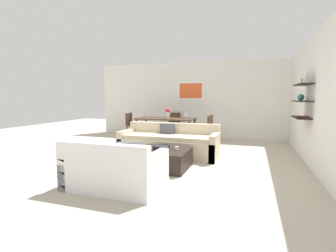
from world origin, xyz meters
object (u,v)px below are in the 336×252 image
object	(u,v)px
sofa_beige	(169,144)
decorative_bowl	(161,147)
loveseat_white	(115,170)
wine_glass_right_far	(187,115)
coffee_table	(162,159)
wine_glass_head	(169,114)
centerpiece_vase	(168,112)
dining_chair_left_far	(132,124)
candle_jar	(177,148)
wine_glass_left_far	(148,114)
dining_chair_right_far	(208,126)
wine_glass_right_near	(185,115)
dining_chair_head	(173,123)
dining_table	(166,120)
dining_chair_right_near	(205,128)

from	to	relation	value
sofa_beige	decorative_bowl	size ratio (longest dim) A/B	6.70
loveseat_white	wine_glass_right_far	xyz separation A→B (m)	(-0.02, 4.57, 0.58)
coffee_table	wine_glass_right_far	bearing A→B (deg)	95.67
wine_glass_head	centerpiece_vase	size ratio (longest dim) A/B	0.53
coffee_table	dining_chair_left_far	xyz separation A→B (m)	(-2.39, 3.33, 0.31)
loveseat_white	candle_jar	bearing A→B (deg)	66.33
wine_glass_left_far	wine_glass_head	xyz separation A→B (m)	(0.70, 0.27, 0.03)
dining_chair_left_far	wine_glass_right_far	world-z (taller)	wine_glass_right_far
dining_chair_left_far	wine_glass_left_far	distance (m)	0.75
dining_chair_right_far	wine_glass_right_near	xyz separation A→B (m)	(-0.66, -0.31, 0.36)
dining_chair_left_far	dining_chair_head	bearing A→B (deg)	25.42
coffee_table	dining_chair_left_far	world-z (taller)	dining_chair_left_far
dining_table	wine_glass_head	distance (m)	0.43
sofa_beige	dining_chair_head	world-z (taller)	dining_chair_head
wine_glass_right_far	wine_glass_head	bearing A→B (deg)	159.00
candle_jar	dining_chair_right_far	xyz separation A→B (m)	(0.04, 3.29, 0.09)
wine_glass_left_far	wine_glass_head	world-z (taller)	wine_glass_head
coffee_table	dining_chair_head	world-z (taller)	dining_chair_head
dining_table	dining_chair_head	distance (m)	0.86
wine_glass_right_near	centerpiece_vase	bearing A→B (deg)	168.82
dining_chair_left_far	wine_glass_head	distance (m)	1.42
dining_table	dining_chair_head	world-z (taller)	dining_chair_head
loveseat_white	decorative_bowl	world-z (taller)	loveseat_white
loveseat_white	decorative_bowl	bearing A→B (deg)	79.12
wine_glass_right_far	dining_chair_head	bearing A→B (deg)	133.62
dining_chair_head	wine_glass_right_near	world-z (taller)	wine_glass_right_near
coffee_table	sofa_beige	bearing A→B (deg)	101.36
wine_glass_left_far	wine_glass_right_far	distance (m)	1.40
candle_jar	decorative_bowl	bearing A→B (deg)	177.92
wine_glass_left_far	wine_glass_right_near	world-z (taller)	wine_glass_right_near
loveseat_white	wine_glass_right_far	distance (m)	4.60
sofa_beige	wine_glass_right_far	size ratio (longest dim) A/B	14.59
loveseat_white	decorative_bowl	distance (m)	1.41
wine_glass_left_far	wine_glass_right_far	world-z (taller)	wine_glass_right_far
dining_chair_right_near	candle_jar	bearing A→B (deg)	-90.84
candle_jar	wine_glass_right_far	bearing A→B (deg)	100.95
coffee_table	dining_chair_head	xyz separation A→B (m)	(-1.02, 3.98, 0.31)
dining_chair_right_near	wine_glass_left_far	xyz separation A→B (m)	(-2.06, 0.31, 0.35)
candle_jar	wine_glass_right_near	distance (m)	3.08
wine_glass_right_far	centerpiece_vase	world-z (taller)	centerpiece_vase
candle_jar	dining_chair_left_far	xyz separation A→B (m)	(-2.68, 3.29, 0.09)
dining_table	centerpiece_vase	distance (m)	0.27
sofa_beige	wine_glass_right_near	xyz separation A→B (m)	(-0.10, 1.93, 0.58)
dining_chair_right_near	coffee_table	bearing A→B (deg)	-96.58
loveseat_white	candle_jar	world-z (taller)	loveseat_white
dining_chair_head	wine_glass_right_far	bearing A→B (deg)	-46.38
wine_glass_left_far	loveseat_white	bearing A→B (deg)	-72.73
dining_chair_right_near	sofa_beige	bearing A→B (deg)	-106.84
dining_table	wine_glass_left_far	bearing A→B (deg)	171.22
dining_chair_right_far	wine_glass_right_near	bearing A→B (deg)	-155.21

